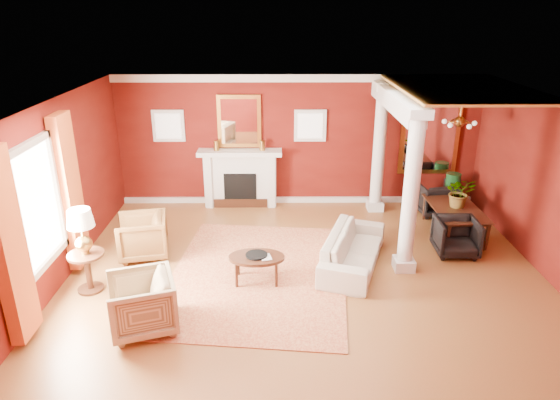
{
  "coord_description": "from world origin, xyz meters",
  "views": [
    {
      "loc": [
        -0.49,
        -7.28,
        4.26
      ],
      "look_at": [
        -0.43,
        0.66,
        1.15
      ],
      "focal_mm": 32.0,
      "sensor_mm": 36.0,
      "label": 1
    }
  ],
  "objects_px": {
    "sofa": "(354,244)",
    "coffee_table": "(257,259)",
    "armchair_leopard": "(142,234)",
    "side_table": "(83,238)",
    "dining_table": "(456,213)",
    "armchair_stripe": "(141,301)"
  },
  "relations": [
    {
      "from": "sofa",
      "to": "coffee_table",
      "type": "bearing_deg",
      "value": 126.65
    },
    {
      "from": "armchair_leopard",
      "to": "side_table",
      "type": "xyz_separation_m",
      "value": [
        -0.57,
        -1.16,
        0.49
      ]
    },
    {
      "from": "side_table",
      "to": "dining_table",
      "type": "height_order",
      "value": "side_table"
    },
    {
      "from": "armchair_stripe",
      "to": "side_table",
      "type": "relative_size",
      "value": 0.64
    },
    {
      "from": "armchair_leopard",
      "to": "armchair_stripe",
      "type": "height_order",
      "value": "armchair_stripe"
    },
    {
      "from": "armchair_leopard",
      "to": "dining_table",
      "type": "xyz_separation_m",
      "value": [
        5.95,
        0.9,
        0.02
      ]
    },
    {
      "from": "sofa",
      "to": "dining_table",
      "type": "bearing_deg",
      "value": -41.41
    },
    {
      "from": "sofa",
      "to": "armchair_stripe",
      "type": "height_order",
      "value": "armchair_stripe"
    },
    {
      "from": "coffee_table",
      "to": "side_table",
      "type": "bearing_deg",
      "value": -174.54
    },
    {
      "from": "side_table",
      "to": "dining_table",
      "type": "relative_size",
      "value": 0.87
    },
    {
      "from": "armchair_stripe",
      "to": "side_table",
      "type": "height_order",
      "value": "side_table"
    },
    {
      "from": "armchair_stripe",
      "to": "dining_table",
      "type": "relative_size",
      "value": 0.56
    },
    {
      "from": "armchair_leopard",
      "to": "dining_table",
      "type": "height_order",
      "value": "dining_table"
    },
    {
      "from": "armchair_leopard",
      "to": "coffee_table",
      "type": "bearing_deg",
      "value": 55.3
    },
    {
      "from": "dining_table",
      "to": "armchair_stripe",
      "type": "bearing_deg",
      "value": 118.77
    },
    {
      "from": "armchair_stripe",
      "to": "side_table",
      "type": "bearing_deg",
      "value": -151.01
    },
    {
      "from": "side_table",
      "to": "dining_table",
      "type": "distance_m",
      "value": 6.85
    },
    {
      "from": "sofa",
      "to": "dining_table",
      "type": "height_order",
      "value": "dining_table"
    },
    {
      "from": "sofa",
      "to": "armchair_leopard",
      "type": "height_order",
      "value": "armchair_leopard"
    },
    {
      "from": "armchair_leopard",
      "to": "dining_table",
      "type": "bearing_deg",
      "value": 87.39
    },
    {
      "from": "coffee_table",
      "to": "armchair_stripe",
      "type": "bearing_deg",
      "value": -140.19
    },
    {
      "from": "sofa",
      "to": "armchair_stripe",
      "type": "relative_size",
      "value": 2.33
    }
  ]
}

